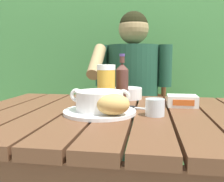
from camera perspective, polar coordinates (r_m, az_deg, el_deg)
dining_table at (r=0.96m, az=1.24°, el=-10.93°), size 1.15×0.82×0.74m
hedge_backdrop at (r=2.46m, az=6.40°, el=12.60°), size 3.17×0.96×2.33m
chair_near_diner at (r=1.81m, az=5.10°, el=-6.89°), size 0.46×0.42×1.01m
person_eating at (r=1.57m, az=4.64°, el=-0.43°), size 0.48×0.47×1.24m
serving_plate at (r=0.90m, az=-2.85°, el=-4.80°), size 0.26×0.26×0.01m
soup_bowl at (r=0.90m, az=-2.86°, el=-2.11°), size 0.22×0.17×0.08m
bread_roll at (r=0.82m, az=0.25°, el=-3.13°), size 0.12×0.10×0.07m
beer_glass at (r=1.09m, az=-1.34°, el=1.58°), size 0.08×0.08×0.17m
beer_bottle at (r=1.15m, az=2.33°, el=2.24°), size 0.06×0.06×0.22m
water_glass_small at (r=0.88m, az=9.88°, el=-3.71°), size 0.07×0.07×0.06m
butter_tub at (r=1.07m, az=15.88°, el=-2.21°), size 0.12×0.09×0.05m
table_knife at (r=0.99m, az=5.09°, el=-3.85°), size 0.16×0.06×0.01m
diner_bowl at (r=1.23m, az=3.66°, el=-0.50°), size 0.14×0.14×0.06m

